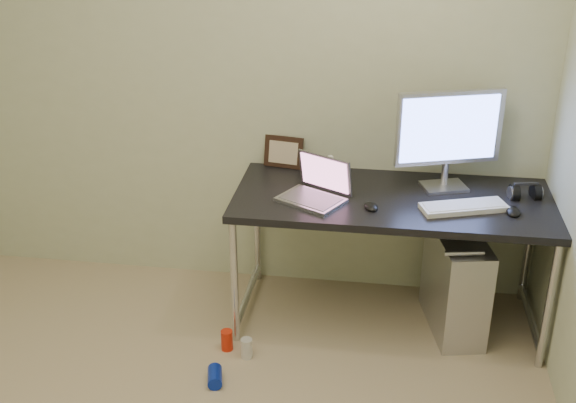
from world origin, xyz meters
The scene contains 16 objects.
wall_back centered at (0.00, 1.75, 1.25)m, with size 3.50×0.02×2.50m, color beige.
desk centered at (0.93, 1.39, 0.67)m, with size 1.65×0.72×0.75m.
tower_computer centered at (1.29, 1.36, 0.28)m, with size 0.34×0.57×0.59m.
cable_a centered at (1.24, 1.70, 0.40)m, with size 0.01×0.01×0.70m, color black.
cable_b centered at (1.33, 1.68, 0.38)m, with size 0.01×0.01×0.72m, color black.
can_red centered at (0.11, 0.98, 0.06)m, with size 0.06×0.06×0.11m, color red.
can_white centered at (0.23, 0.92, 0.05)m, with size 0.06×0.06×0.11m, color silver.
can_blue centered at (0.11, 0.70, 0.04)m, with size 0.07×0.07×0.13m, color #0C25AC.
laptop centered at (0.53, 1.31, 0.80)m, with size 0.40×0.38×0.22m.
monitor centered at (1.19, 1.55, 1.06)m, with size 0.55×0.23×0.53m.
keyboard centered at (1.28, 1.29, 0.76)m, with size 0.43×0.14×0.03m, color white.
mouse_right centered at (1.52, 1.27, 0.77)m, with size 0.07×0.11×0.04m, color black.
mouse_left centered at (0.82, 1.23, 0.77)m, with size 0.07×0.10×0.04m, color black.
headphones centered at (1.60, 1.48, 0.78)m, with size 0.17×0.10×0.10m.
picture_frame centered at (0.30, 1.72, 0.84)m, with size 0.22×0.03×0.18m, color black.
webcam centered at (0.57, 1.62, 0.84)m, with size 0.04×0.03×0.12m.
Camera 1 is at (0.88, -2.06, 2.31)m, focal length 45.00 mm.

